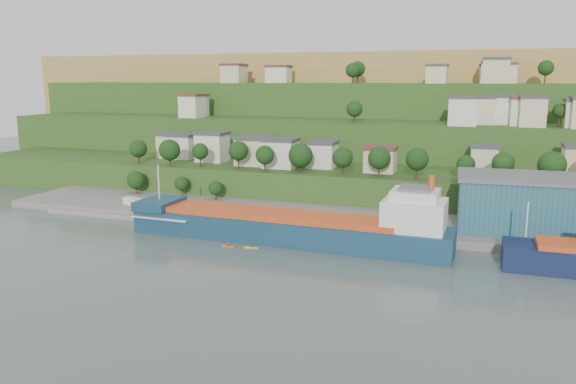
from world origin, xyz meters
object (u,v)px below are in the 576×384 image
at_px(caravan, 133,203).
at_px(kayak_orange, 228,246).
at_px(warehouse, 526,203).
at_px(cargo_ship_near, 296,229).

distance_m(caravan, kayak_orange, 45.12).
bearing_deg(caravan, warehouse, 25.35).
relative_size(warehouse, caravan, 5.30).
relative_size(cargo_ship_near, kayak_orange, 22.10).
height_order(caravan, kayak_orange, caravan).
distance_m(cargo_ship_near, caravan, 54.18).
distance_m(warehouse, kayak_orange, 69.33).
bearing_deg(kayak_orange, warehouse, 28.98).
bearing_deg(kayak_orange, caravan, 155.34).
height_order(warehouse, caravan, warehouse).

